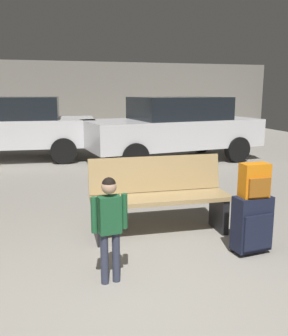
% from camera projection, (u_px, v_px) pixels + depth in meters
% --- Properties ---
extents(ground_plane, '(18.00, 18.00, 0.10)m').
position_uv_depth(ground_plane, '(90.00, 189.00, 6.56)').
color(ground_plane, gray).
extents(garage_back_wall, '(18.00, 0.12, 2.80)m').
position_uv_depth(garage_back_wall, '(61.00, 98.00, 14.64)').
color(garage_back_wall, gray).
rests_on(garage_back_wall, ground_plane).
extents(bench, '(1.62, 0.58, 0.89)m').
position_uv_depth(bench, '(159.00, 196.00, 4.31)').
color(bench, tan).
rests_on(bench, ground_plane).
extents(suitcase, '(0.40, 0.27, 0.60)m').
position_uv_depth(suitcase, '(252.00, 224.00, 3.77)').
color(suitcase, '#191E33').
rests_on(suitcase, ground_plane).
extents(backpack_bright, '(0.28, 0.19, 0.34)m').
position_uv_depth(backpack_bright, '(255.00, 181.00, 3.68)').
color(backpack_bright, orange).
rests_on(backpack_bright, suitcase).
extents(child, '(0.32, 0.18, 0.94)m').
position_uv_depth(child, '(109.00, 219.00, 3.13)').
color(child, '#33384C').
rests_on(child, ground_plane).
extents(parked_car_near, '(4.30, 2.25, 1.51)m').
position_uv_depth(parked_car_near, '(174.00, 127.00, 8.84)').
color(parked_car_near, silver).
rests_on(parked_car_near, ground_plane).
extents(parked_car_far, '(4.21, 2.02, 1.51)m').
position_uv_depth(parked_car_far, '(10.00, 127.00, 8.94)').
color(parked_car_far, silver).
rests_on(parked_car_far, ground_plane).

